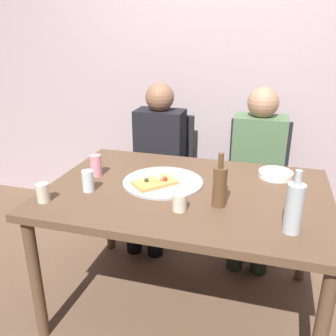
{
  "coord_description": "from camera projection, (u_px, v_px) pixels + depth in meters",
  "views": [
    {
      "loc": [
        0.38,
        -1.69,
        1.54
      ],
      "look_at": [
        -0.14,
        0.15,
        0.8
      ],
      "focal_mm": 38.93,
      "sensor_mm": 36.0,
      "label": 1
    }
  ],
  "objects": [
    {
      "name": "soda_can",
      "position": [
        96.0,
        165.0,
        2.06
      ],
      "size": [
        0.07,
        0.07,
        0.12
      ],
      "primitive_type": "cylinder",
      "color": "pink",
      "rests_on": "dining_table"
    },
    {
      "name": "ground_plane",
      "position": [
        184.0,
        303.0,
        2.18
      ],
      "size": [
        8.0,
        8.0,
        0.0
      ],
      "primitive_type": "plane",
      "color": "brown"
    },
    {
      "name": "back_wall",
      "position": [
        224.0,
        60.0,
        2.79
      ],
      "size": [
        6.0,
        0.1,
        2.6
      ],
      "primitive_type": "cube",
      "color": "#B29EA3",
      "rests_on": "ground_plane"
    },
    {
      "name": "plate_stack",
      "position": [
        276.0,
        174.0,
        2.06
      ],
      "size": [
        0.19,
        0.19,
        0.03
      ],
      "primitive_type": "cylinder",
      "color": "white",
      "rests_on": "dining_table"
    },
    {
      "name": "wine_bottle",
      "position": [
        220.0,
        186.0,
        1.7
      ],
      "size": [
        0.07,
        0.07,
        0.26
      ],
      "color": "brown",
      "rests_on": "dining_table"
    },
    {
      "name": "tumbler_far",
      "position": [
        88.0,
        181.0,
        1.87
      ],
      "size": [
        0.06,
        0.06,
        0.11
      ],
      "primitive_type": "cylinder",
      "color": "silver",
      "rests_on": "dining_table"
    },
    {
      "name": "pizza_slice_last",
      "position": [
        155.0,
        182.0,
        1.93
      ],
      "size": [
        0.24,
        0.25,
        0.05
      ],
      "color": "tan",
      "rests_on": "pizza_tray"
    },
    {
      "name": "chair_right",
      "position": [
        256.0,
        175.0,
        2.71
      ],
      "size": [
        0.44,
        0.44,
        0.9
      ],
      "rotation": [
        0.0,
        0.0,
        3.14
      ],
      "color": "black",
      "rests_on": "ground_plane"
    },
    {
      "name": "guest_in_beanie",
      "position": [
        257.0,
        166.0,
        2.52
      ],
      "size": [
        0.36,
        0.56,
        1.17
      ],
      "rotation": [
        0.0,
        0.0,
        3.14
      ],
      "color": "#4C6B47",
      "rests_on": "ground_plane"
    },
    {
      "name": "guest_in_sweater",
      "position": [
        157.0,
        156.0,
        2.71
      ],
      "size": [
        0.36,
        0.56,
        1.17
      ],
      "rotation": [
        0.0,
        0.0,
        3.14
      ],
      "color": "black",
      "rests_on": "ground_plane"
    },
    {
      "name": "tumbler_near",
      "position": [
        43.0,
        193.0,
        1.76
      ],
      "size": [
        0.06,
        0.06,
        0.09
      ],
      "primitive_type": "cylinder",
      "color": "beige",
      "rests_on": "dining_table"
    },
    {
      "name": "beer_bottle",
      "position": [
        294.0,
        207.0,
        1.47
      ],
      "size": [
        0.07,
        0.07,
        0.27
      ],
      "color": "#B2BCC1",
      "rests_on": "dining_table"
    },
    {
      "name": "wine_glass",
      "position": [
        180.0,
        202.0,
        1.67
      ],
      "size": [
        0.07,
        0.07,
        0.08
      ],
      "primitive_type": "cylinder",
      "color": "beige",
      "rests_on": "dining_table"
    },
    {
      "name": "pizza_tray",
      "position": [
        163.0,
        182.0,
        1.98
      ],
      "size": [
        0.44,
        0.44,
        0.01
      ],
      "primitive_type": "cylinder",
      "color": "#ADADB2",
      "rests_on": "dining_table"
    },
    {
      "name": "chair_left",
      "position": [
        163.0,
        165.0,
        2.89
      ],
      "size": [
        0.44,
        0.44,
        0.9
      ],
      "rotation": [
        0.0,
        0.0,
        3.14
      ],
      "color": "black",
      "rests_on": "ground_plane"
    },
    {
      "name": "dining_table",
      "position": [
        186.0,
        202.0,
        1.93
      ],
      "size": [
        1.46,
        0.99,
        0.75
      ],
      "color": "brown",
      "rests_on": "ground_plane"
    }
  ]
}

